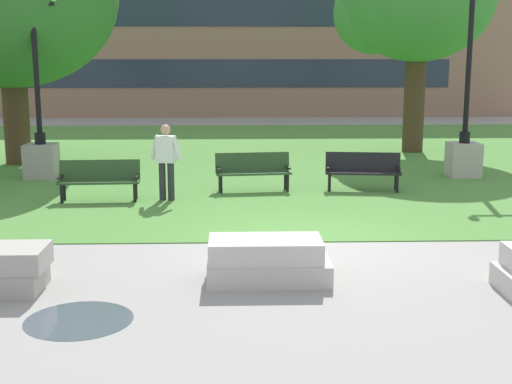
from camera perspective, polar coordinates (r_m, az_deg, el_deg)
The scene contains 11 objects.
ground_plane at distance 12.69m, azimuth 4.26°, elevation -4.05°, with size 140.00×140.00×0.00m, color gray.
grass_lawn at distance 22.46m, azimuth 1.63°, elevation 2.73°, with size 40.00×20.00×0.02m, color #4C8438.
concrete_block_left at distance 10.53m, azimuth 0.90°, elevation -5.51°, with size 1.80×0.90×0.64m.
puddle at distance 9.41m, azimuth -13.98°, elevation -9.90°, with size 1.37×1.37×0.01m, color #47515B.
park_bench_near_left at distance 16.37m, azimuth -12.42°, elevation 1.13°, with size 1.83×0.62×0.90m.
park_bench_near_right at distance 17.38m, azimuth 8.55°, elevation 1.85°, with size 1.85×0.74×0.90m.
park_bench_far_left at distance 17.14m, azimuth -0.23°, elevation 1.84°, with size 1.84×0.71×0.90m.
lamp_post_center at distance 19.62m, azimuth -16.88°, elevation 4.01°, with size 1.32×0.80×4.98m.
lamp_post_right at distance 19.81m, azimuth 16.35°, elevation 4.20°, with size 1.32×0.80×5.17m.
person_bystander_near_lawn at distance 16.07m, azimuth -7.20°, elevation 2.72°, with size 0.76×0.38×1.71m.
building_facade_distant at distance 36.70m, azimuth -3.27°, elevation 13.22°, with size 31.41×1.03×9.22m.
Camera 1 is at (-1.31, -12.17, 3.35)m, focal length 50.00 mm.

